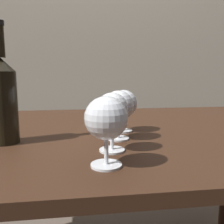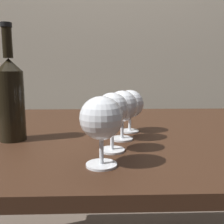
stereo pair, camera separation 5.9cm
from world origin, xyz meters
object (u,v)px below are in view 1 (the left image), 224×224
object	(u,v)px
wine_glass_empty	(106,120)
wine_glass_pinot	(118,107)
wine_glass_merlot	(112,110)
wine_glass_rose	(123,104)
wine_bottle	(3,98)

from	to	relation	value
wine_glass_empty	wine_glass_pinot	size ratio (longest dim) A/B	1.03
wine_glass_merlot	wine_glass_rose	size ratio (longest dim) A/B	1.06
wine_glass_pinot	wine_glass_merlot	bearing A→B (deg)	-107.08
wine_glass_empty	wine_bottle	xyz separation A→B (m)	(-0.25, 0.20, 0.03)
wine_glass_pinot	wine_glass_rose	world-z (taller)	wine_glass_pinot
wine_glass_pinot	wine_glass_rose	xyz separation A→B (m)	(0.03, 0.09, -0.00)
wine_glass_pinot	wine_bottle	xyz separation A→B (m)	(-0.31, 0.01, 0.03)
wine_glass_pinot	wine_bottle	distance (m)	0.31
wine_glass_merlot	wine_glass_rose	bearing A→B (deg)	72.05
wine_glass_empty	wine_glass_rose	size ratio (longest dim) A/B	1.07
wine_glass_empty	wine_glass_merlot	distance (m)	0.10
wine_glass_empty	wine_glass_rose	bearing A→B (deg)	73.18
wine_bottle	wine_glass_merlot	bearing A→B (deg)	-21.61
wine_glass_empty	wine_bottle	size ratio (longest dim) A/B	0.45
wine_glass_merlot	wine_glass_pinot	xyz separation A→B (m)	(0.03, 0.10, -0.01)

